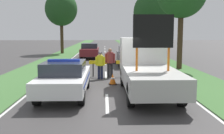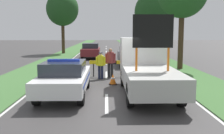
{
  "view_description": "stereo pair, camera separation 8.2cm",
  "coord_description": "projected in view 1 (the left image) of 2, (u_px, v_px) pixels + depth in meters",
  "views": [
    {
      "loc": [
        -0.1,
        -10.89,
        2.7
      ],
      "look_at": [
        0.26,
        1.12,
        1.1
      ],
      "focal_mm": 42.0,
      "sensor_mm": 36.0,
      "label": 1
    },
    {
      "loc": [
        -0.02,
        -10.89,
        2.7
      ],
      "look_at": [
        0.26,
        1.12,
        1.1
      ],
      "focal_mm": 42.0,
      "sensor_mm": 36.0,
      "label": 2
    }
  ],
  "objects": [
    {
      "name": "roadside_tree_mid_left",
      "position": [
        154.0,
        12.0,
        25.93
      ],
      "size": [
        3.99,
        3.99,
        6.77
      ],
      "color": "#42301E",
      "rests_on": "ground"
    },
    {
      "name": "roadside_tree_near_left",
      "position": [
        61.0,
        9.0,
        32.71
      ],
      "size": [
        4.01,
        4.01,
        7.7
      ],
      "color": "#42301E",
      "rests_on": "ground"
    },
    {
      "name": "traffic_cone_near_police",
      "position": [
        81.0,
        70.0,
        17.01
      ],
      "size": [
        0.37,
        0.37,
        0.52
      ],
      "color": "black",
      "rests_on": "ground"
    },
    {
      "name": "queued_car_suv_grey",
      "position": [
        128.0,
        56.0,
        21.11
      ],
      "size": [
        1.73,
        4.16,
        1.57
      ],
      "rotation": [
        0.0,
        0.0,
        3.14
      ],
      "color": "slate",
      "rests_on": "ground"
    },
    {
      "name": "queued_car_wagon_maroon",
      "position": [
        90.0,
        50.0,
        27.39
      ],
      "size": [
        1.81,
        4.53,
        1.57
      ],
      "rotation": [
        0.0,
        0.0,
        3.14
      ],
      "color": "maroon",
      "rests_on": "ground"
    },
    {
      "name": "roadside_tree_near_right",
      "position": [
        152.0,
        20.0,
        26.52
      ],
      "size": [
        3.72,
        3.72,
        5.86
      ],
      "color": "#42301E",
      "rests_on": "ground"
    },
    {
      "name": "lane_markings",
      "position": [
        105.0,
        62.0,
        23.67
      ],
      "size": [
        7.03,
        57.23,
        0.01
      ],
      "color": "silver",
      "rests_on": "ground"
    },
    {
      "name": "road_barrier",
      "position": [
        109.0,
        63.0,
        15.95
      ],
      "size": [
        2.48,
        0.08,
        0.99
      ],
      "rotation": [
        0.0,
        0.0,
        -0.1
      ],
      "color": "black",
      "rests_on": "ground"
    },
    {
      "name": "grass_verge_left",
      "position": [
        62.0,
        55.0,
        30.81
      ],
      "size": [
        3.01,
        120.0,
        0.03
      ],
      "color": "#427038",
      "rests_on": "ground"
    },
    {
      "name": "police_car",
      "position": [
        65.0,
        77.0,
        11.14
      ],
      "size": [
        1.9,
        4.9,
        1.59
      ],
      "rotation": [
        0.0,
        0.0,
        0.07
      ],
      "color": "white",
      "rests_on": "ground"
    },
    {
      "name": "grass_verge_right",
      "position": [
        148.0,
        55.0,
        31.11
      ],
      "size": [
        3.01,
        120.0,
        0.03
      ],
      "color": "#427038",
      "rests_on": "ground"
    },
    {
      "name": "work_truck",
      "position": [
        146.0,
        67.0,
        11.74
      ],
      "size": [
        2.1,
        5.83,
        3.37
      ],
      "rotation": [
        0.0,
        0.0,
        3.17
      ],
      "color": "white",
      "rests_on": "ground"
    },
    {
      "name": "pedestrian_civilian",
      "position": [
        110.0,
        60.0,
        15.6
      ],
      "size": [
        0.63,
        0.4,
        1.75
      ],
      "rotation": [
        0.0,
        0.0,
        -0.5
      ],
      "color": "#232326",
      "rests_on": "ground"
    },
    {
      "name": "utility_pole",
      "position": [
        148.0,
        18.0,
        26.93
      ],
      "size": [
        1.2,
        0.2,
        8.16
      ],
      "color": "#473828",
      "rests_on": "ground"
    },
    {
      "name": "police_officer",
      "position": [
        100.0,
        63.0,
        15.14
      ],
      "size": [
        0.56,
        0.36,
        1.56
      ],
      "rotation": [
        0.0,
        0.0,
        2.64
      ],
      "color": "#191E38",
      "rests_on": "ground"
    },
    {
      "name": "traffic_cone_centre_front",
      "position": [
        113.0,
        79.0,
        13.62
      ],
      "size": [
        0.41,
        0.41,
        0.57
      ],
      "color": "black",
      "rests_on": "ground"
    },
    {
      "name": "ground_plane",
      "position": [
        107.0,
        96.0,
        11.15
      ],
      "size": [
        160.0,
        160.0,
        0.0
      ],
      "primitive_type": "plane",
      "color": "#3D3A3A"
    }
  ]
}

